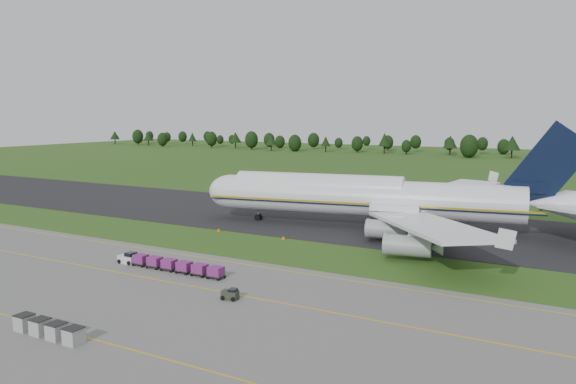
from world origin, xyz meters
The scene contains 10 objects.
ground centered at (0.00, 0.00, 0.00)m, with size 600.00×600.00×0.00m, color #284B16.
apron centered at (0.00, -34.00, 0.03)m, with size 300.00×52.00×0.06m, color #61615C.
taxiway centered at (0.00, 28.00, 0.04)m, with size 300.00×40.00×0.08m, color black.
apron_markings centered at (0.00, -26.98, 0.06)m, with size 300.00×30.20×0.01m.
tree_line centered at (5.21, 219.52, 6.17)m, with size 531.33×23.03×11.77m.
aircraft centered at (10.18, 24.44, 5.89)m, with size 73.73×70.48×20.62m.
baggage_train centered at (-4.39, -17.82, 0.93)m, with size 18.29×1.66×1.59m.
utility_cart centered at (10.40, -23.86, 0.58)m, with size 2.08×1.44×1.06m.
uld_row centered at (1.32, -41.68, 0.88)m, with size 8.84×1.64×1.62m.
edge_markers centered at (-6.42, 6.43, 0.27)m, with size 14.21×0.30×0.60m.
Camera 1 is at (47.21, -76.03, 21.64)m, focal length 35.00 mm.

